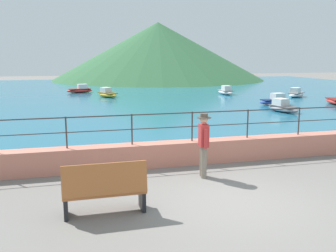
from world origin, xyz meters
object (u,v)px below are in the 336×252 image
at_px(boat_0, 80,90).
at_px(boat_6, 336,101).
at_px(boat_3, 107,94).
at_px(person_walking, 204,142).
at_px(bench_main, 105,189).
at_px(boat_1, 296,94).
at_px(boat_4, 283,107).
at_px(boat_7, 225,91).
at_px(boat_2, 275,101).

bearing_deg(boat_0, boat_6, -37.69).
bearing_deg(boat_3, person_walking, -88.36).
bearing_deg(boat_6, bench_main, -140.21).
height_order(boat_0, boat_1, same).
bearing_deg(boat_1, boat_0, 154.04).
height_order(bench_main, boat_0, bench_main).
xyz_separation_m(boat_4, boat_7, (0.87, 10.35, 0.00)).
relative_size(boat_4, boat_6, 0.98).
distance_m(bench_main, boat_1, 25.18).
height_order(boat_1, boat_3, same).
height_order(bench_main, boat_2, bench_main).
xyz_separation_m(boat_1, boat_6, (-0.07, -4.71, -0.07)).
bearing_deg(person_walking, boat_2, 52.80).
height_order(boat_4, boat_7, same).
xyz_separation_m(bench_main, boat_3, (2.20, 22.53, -0.23)).
distance_m(bench_main, boat_6, 21.85).
distance_m(boat_2, boat_6, 4.18).
relative_size(bench_main, boat_2, 0.71).
xyz_separation_m(person_walking, boat_1, (14.06, 16.89, -0.65)).
relative_size(boat_6, boat_7, 1.06).
distance_m(bench_main, boat_0, 26.81).
bearing_deg(boat_4, boat_6, 22.31).
xyz_separation_m(boat_0, boat_1, (16.67, -8.12, 0.00)).
bearing_deg(boat_1, boat_2, -137.25).
height_order(boat_3, boat_4, same).
bearing_deg(boat_0, boat_4, -53.45).
distance_m(boat_3, boat_7, 10.03).
relative_size(person_walking, boat_2, 0.73).
distance_m(boat_0, boat_7, 12.93).
bearing_deg(boat_7, boat_0, 158.63).
relative_size(person_walking, boat_6, 0.71).
height_order(boat_1, boat_2, same).
distance_m(boat_0, boat_3, 4.74).
xyz_separation_m(boat_2, boat_4, (-1.35, -3.10, 0.00)).
bearing_deg(boat_1, boat_3, 165.36).
bearing_deg(bench_main, boat_1, 47.96).
distance_m(person_walking, boat_2, 16.40).
distance_m(boat_3, boat_6, 16.91).
height_order(person_walking, boat_4, person_walking).
distance_m(bench_main, boat_2, 19.55).
relative_size(person_walking, boat_4, 0.72).
bearing_deg(boat_1, person_walking, -129.77).
xyz_separation_m(bench_main, boat_6, (16.79, 13.98, -0.30)).
distance_m(bench_main, boat_7, 25.26).
height_order(boat_2, boat_6, boat_2).
distance_m(boat_0, boat_6, 20.98).
bearing_deg(bench_main, boat_2, 49.47).
bearing_deg(bench_main, person_walking, 32.82).
distance_m(boat_1, boat_7, 5.75).
xyz_separation_m(boat_0, boat_6, (16.60, -12.83, -0.07)).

